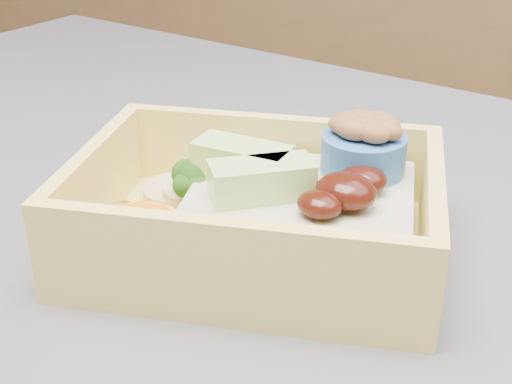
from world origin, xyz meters
The scene contains 1 object.
bento_box centered at (-0.11, 0.00, 0.94)m, with size 0.23×0.20×0.07m.
Camera 1 is at (0.08, -0.28, 1.13)m, focal length 50.00 mm.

